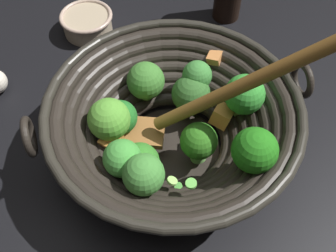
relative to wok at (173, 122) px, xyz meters
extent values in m
plane|color=black|center=(0.00, 0.00, -0.07)|extent=(4.00, 4.00, 0.00)
cylinder|color=black|center=(0.00, 0.00, -0.07)|extent=(0.14, 0.14, 0.01)
torus|color=black|center=(0.00, 0.00, -0.05)|extent=(0.19, 0.19, 0.02)
torus|color=black|center=(0.00, 0.00, -0.04)|extent=(0.22, 0.22, 0.02)
torus|color=black|center=(0.00, 0.00, -0.03)|extent=(0.24, 0.24, 0.02)
torus|color=black|center=(0.00, 0.00, -0.01)|extent=(0.26, 0.26, 0.02)
torus|color=black|center=(0.00, 0.00, 0.00)|extent=(0.29, 0.29, 0.02)
torus|color=black|center=(0.00, 0.00, 0.01)|extent=(0.31, 0.31, 0.02)
torus|color=black|center=(0.00, 0.00, 0.02)|extent=(0.34, 0.34, 0.02)
torus|color=#2A2821|center=(0.00, 0.00, 0.03)|extent=(0.35, 0.35, 0.01)
torus|color=black|center=(-0.15, 0.11, 0.03)|extent=(0.04, 0.05, 0.05)
torus|color=black|center=(0.15, -0.11, 0.03)|extent=(0.04, 0.05, 0.05)
cylinder|color=#82BD54|center=(0.08, 0.02, -0.02)|extent=(0.02, 0.02, 0.02)
sphere|color=#3C8337|center=(0.08, 0.02, 0.01)|extent=(0.05, 0.05, 0.05)
cylinder|color=olive|center=(0.04, 0.08, -0.03)|extent=(0.03, 0.03, 0.02)
sphere|color=#3D7B2E|center=(0.04, 0.08, 0.00)|extent=(0.06, 0.06, 0.06)
cylinder|color=#74B957|center=(0.00, -0.04, -0.04)|extent=(0.03, 0.03, 0.02)
sphere|color=#2B6C1A|center=(0.00, -0.04, -0.01)|extent=(0.05, 0.05, 0.05)
cylinder|color=#7CAC3E|center=(0.01, -0.12, 0.00)|extent=(0.03, 0.03, 0.02)
sphere|color=#217517|center=(0.01, -0.12, 0.03)|extent=(0.06, 0.06, 0.06)
cylinder|color=#6EA145|center=(-0.09, 0.01, -0.02)|extent=(0.02, 0.02, 0.01)
sphere|color=green|center=(-0.09, 0.01, 0.01)|extent=(0.05, 0.05, 0.05)
cylinder|color=#5CA341|center=(-0.06, 0.07, -0.02)|extent=(0.02, 0.03, 0.03)
sphere|color=#57A235|center=(-0.06, 0.07, 0.01)|extent=(0.06, 0.06, 0.06)
cylinder|color=#5D9D4D|center=(-0.10, -0.03, -0.01)|extent=(0.02, 0.02, 0.02)
sphere|color=#428A38|center=(-0.10, -0.03, 0.02)|extent=(0.05, 0.05, 0.05)
cylinder|color=#559440|center=(-0.07, 0.00, -0.05)|extent=(0.03, 0.03, 0.02)
sphere|color=#317925|center=(-0.07, 0.00, -0.01)|extent=(0.06, 0.06, 0.06)
cylinder|color=#82BE59|center=(0.09, -0.06, -0.02)|extent=(0.03, 0.03, 0.02)
sphere|color=green|center=(0.09, -0.06, 0.02)|extent=(0.06, 0.06, 0.06)
cylinder|color=#73AC53|center=(0.06, 0.01, -0.04)|extent=(0.03, 0.03, 0.02)
sphere|color=#2F6027|center=(0.06, 0.01, -0.01)|extent=(0.06, 0.06, 0.06)
cylinder|color=#599E42|center=(-0.04, 0.07, -0.03)|extent=(0.02, 0.02, 0.01)
sphere|color=#216B24|center=(-0.04, 0.07, -0.01)|extent=(0.05, 0.05, 0.05)
cube|color=#E08B4A|center=(0.13, 0.02, 0.01)|extent=(0.03, 0.03, 0.03)
cube|color=#D28638|center=(-0.07, 0.05, -0.02)|extent=(0.03, 0.03, 0.03)
cube|color=gold|center=(0.02, -0.03, -0.04)|extent=(0.03, 0.04, 0.03)
cube|color=#DE9142|center=(0.07, -0.04, -0.02)|extent=(0.04, 0.04, 0.04)
cylinder|color=#6BC651|center=(-0.07, -0.08, 0.01)|extent=(0.02, 0.02, 0.01)
cylinder|color=#99D166|center=(-0.10, 0.00, 0.00)|extent=(0.01, 0.01, 0.01)
cylinder|color=#99D166|center=(-0.07, -0.05, -0.01)|extent=(0.02, 0.02, 0.01)
cylinder|color=#56B247|center=(-0.08, 0.00, -0.03)|extent=(0.02, 0.02, 0.01)
cylinder|color=#56B247|center=(-0.06, -0.06, -0.03)|extent=(0.02, 0.02, 0.01)
cube|color=brown|center=(-0.03, 0.04, -0.03)|extent=(0.08, 0.09, 0.01)
cylinder|color=brown|center=(0.04, -0.07, 0.08)|extent=(0.13, 0.19, 0.19)
cylinder|color=tan|center=(0.12, 0.30, -0.05)|extent=(0.09, 0.09, 0.04)
torus|color=tan|center=(0.12, 0.30, -0.03)|extent=(0.10, 0.10, 0.01)
cylinder|color=#6BC651|center=(0.10, 0.31, -0.05)|extent=(0.01, 0.01, 0.01)
cylinder|color=#99D166|center=(0.12, 0.30, -0.05)|extent=(0.02, 0.02, 0.01)
cylinder|color=#99D166|center=(0.11, 0.29, -0.05)|extent=(0.02, 0.02, 0.01)
camera|label=1|loc=(-0.26, -0.19, 0.44)|focal=42.03mm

